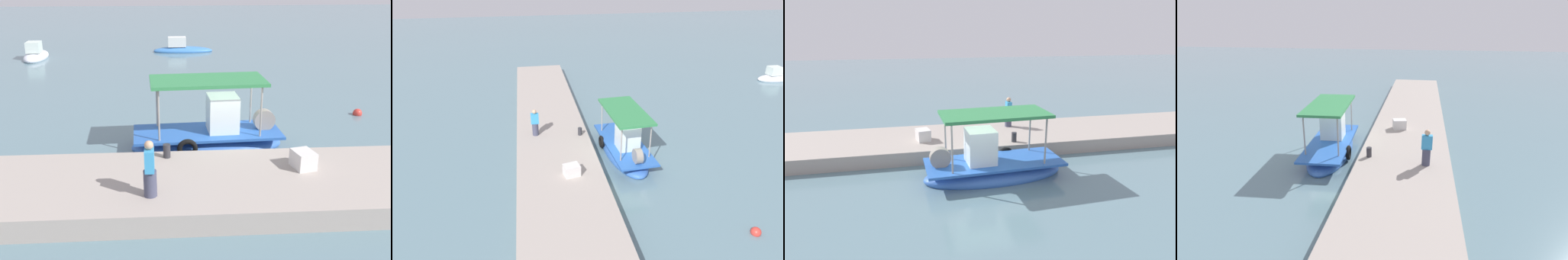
% 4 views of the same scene
% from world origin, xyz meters
% --- Properties ---
extents(ground_plane, '(120.00, 120.00, 0.00)m').
position_xyz_m(ground_plane, '(0.00, 0.00, 0.00)').
color(ground_plane, slate).
extents(dock_quay, '(36.00, 4.21, 0.65)m').
position_xyz_m(dock_quay, '(0.00, -3.92, 0.32)').
color(dock_quay, '#A49990').
rests_on(dock_quay, ground_plane).
extents(main_fishing_boat, '(5.82, 2.41, 3.04)m').
position_xyz_m(main_fishing_boat, '(-0.51, -0.04, 0.48)').
color(main_fishing_boat, '#386AC0').
rests_on(main_fishing_boat, ground_plane).
extents(fisherman_near_bollard, '(0.36, 0.46, 1.62)m').
position_xyz_m(fisherman_near_bollard, '(-2.61, -4.90, 1.38)').
color(fisherman_near_bollard, '#404259').
rests_on(fisherman_near_bollard, dock_quay).
extents(mooring_bollard, '(0.24, 0.24, 0.46)m').
position_xyz_m(mooring_bollard, '(-2.14, -2.31, 0.88)').
color(mooring_bollard, '#2D2D33').
rests_on(mooring_bollard, dock_quay).
extents(cargo_crate, '(0.74, 0.86, 0.55)m').
position_xyz_m(cargo_crate, '(2.07, -3.39, 0.92)').
color(cargo_crate, silver).
rests_on(cargo_crate, dock_quay).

